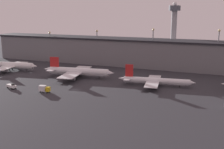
# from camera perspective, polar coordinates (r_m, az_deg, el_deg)

# --- Properties ---
(ground) EXTENTS (600.00, 600.00, 0.00)m
(ground) POSITION_cam_1_polar(r_m,az_deg,el_deg) (151.78, -7.66, -3.15)
(ground) COLOR #2D2D33
(terminal_building) EXTENTS (220.77, 21.15, 20.72)m
(terminal_building) POSITION_cam_1_polar(r_m,az_deg,el_deg) (217.73, 2.16, 4.66)
(terminal_building) COLOR slate
(terminal_building) RESTS_ON ground
(airplane_0) EXTENTS (39.36, 32.36, 12.25)m
(airplane_0) POSITION_cam_1_polar(r_m,az_deg,el_deg) (209.82, -19.64, 1.75)
(airplane_0) COLOR white
(airplane_0) RESTS_ON ground
(airplane_1) EXTENTS (47.29, 38.55, 12.59)m
(airplane_1) POSITION_cam_1_polar(r_m,az_deg,el_deg) (178.59, -6.96, 0.58)
(airplane_1) COLOR silver
(airplane_1) RESTS_ON ground
(airplane_2) EXTENTS (43.38, 29.72, 11.68)m
(airplane_2) POSITION_cam_1_polar(r_m,az_deg,el_deg) (159.85, 8.79, -1.29)
(airplane_2) COLOR silver
(airplane_2) RESTS_ON ground
(service_vehicle_0) EXTENTS (6.93, 4.07, 2.88)m
(service_vehicle_0) POSITION_cam_1_polar(r_m,az_deg,el_deg) (162.69, -19.76, -2.22)
(service_vehicle_0) COLOR white
(service_vehicle_0) RESTS_ON ground
(service_vehicle_3) EXTENTS (5.99, 3.51, 3.68)m
(service_vehicle_3) POSITION_cam_1_polar(r_m,az_deg,el_deg) (149.84, -13.64, -2.82)
(service_vehicle_3) COLOR gold
(service_vehicle_3) RESTS_ON ground
(lamp_post_0) EXTENTS (1.80, 1.80, 24.28)m
(lamp_post_0) POSITION_cam_1_polar(r_m,az_deg,el_deg) (245.69, -12.48, 6.51)
(lamp_post_0) COLOR slate
(lamp_post_0) RESTS_ON ground
(lamp_post_1) EXTENTS (1.80, 1.80, 26.73)m
(lamp_post_1) POSITION_cam_1_polar(r_m,az_deg,el_deg) (223.86, -3.07, 6.54)
(lamp_post_1) COLOR slate
(lamp_post_1) RESTS_ON ground
(lamp_post_2) EXTENTS (1.80, 1.80, 28.99)m
(lamp_post_2) POSITION_cam_1_polar(r_m,az_deg,el_deg) (208.90, 8.29, 6.30)
(lamp_post_2) COLOR slate
(lamp_post_2) RESTS_ON ground
(lamp_post_3) EXTENTS (1.80, 1.80, 29.43)m
(lamp_post_3) POSITION_cam_1_polar(r_m,az_deg,el_deg) (203.16, 20.75, 5.48)
(lamp_post_3) COLOR slate
(lamp_post_3) RESTS_ON ground
(control_tower) EXTENTS (9.00, 9.00, 48.11)m
(control_tower) POSITION_cam_1_polar(r_m,az_deg,el_deg) (231.30, 12.43, 9.17)
(control_tower) COLOR #99999E
(control_tower) RESTS_ON ground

